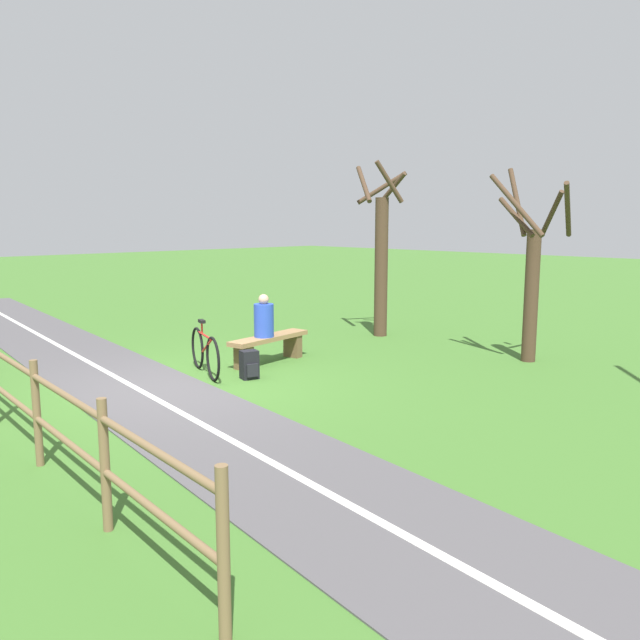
{
  "coord_description": "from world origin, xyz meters",
  "views": [
    {
      "loc": [
        5.09,
        8.31,
        2.52
      ],
      "look_at": [
        -1.32,
        1.65,
        1.08
      ],
      "focal_mm": 35.67,
      "sensor_mm": 36.0,
      "label": 1
    }
  ],
  "objects": [
    {
      "name": "ground_plane",
      "position": [
        0.0,
        0.0,
        0.0
      ],
      "size": [
        80.0,
        80.0,
        0.0
      ],
      "primitive_type": "plane",
      "color": "#3D6B28"
    },
    {
      "name": "paved_path",
      "position": [
        1.13,
        4.0,
        0.01
      ],
      "size": [
        6.09,
        35.99,
        0.02
      ],
      "primitive_type": "cube",
      "rotation": [
        0.0,
        0.0,
        -0.11
      ],
      "color": "#4C494C",
      "rests_on": "ground_plane"
    },
    {
      "name": "path_centre_line",
      "position": [
        1.13,
        4.0,
        0.02
      ],
      "size": [
        3.77,
        31.8,
        0.0
      ],
      "primitive_type": "cube",
      "rotation": [
        0.0,
        0.0,
        -0.11
      ],
      "color": "silver",
      "rests_on": "paved_path"
    },
    {
      "name": "bench",
      "position": [
        -1.97,
        -0.34,
        0.34
      ],
      "size": [
        1.8,
        0.65,
        0.5
      ],
      "rotation": [
        0.0,
        0.0,
        0.16
      ],
      "color": "#937047",
      "rests_on": "ground_plane"
    },
    {
      "name": "person_seated",
      "position": [
        -1.84,
        -0.31,
        0.82
      ],
      "size": [
        0.4,
        0.4,
        0.76
      ],
      "rotation": [
        0.0,
        0.0,
        0.16
      ],
      "color": "#2847B7",
      "rests_on": "bench"
    },
    {
      "name": "bicycle",
      "position": [
        -0.66,
        -0.42,
        0.38
      ],
      "size": [
        0.59,
        1.62,
        0.9
      ],
      "rotation": [
        0.0,
        0.0,
        1.24
      ],
      "color": "black",
      "rests_on": "ground_plane"
    },
    {
      "name": "backpack",
      "position": [
        -1.01,
        0.33,
        0.23
      ],
      "size": [
        0.31,
        0.3,
        0.46
      ],
      "rotation": [
        0.0,
        0.0,
        6.02
      ],
      "color": "black",
      "rests_on": "ground_plane"
    },
    {
      "name": "fence_roadside",
      "position": [
        2.76,
        0.84,
        0.66
      ],
      "size": [
        0.72,
        9.21,
        1.12
      ],
      "rotation": [
        0.0,
        0.0,
        1.5
      ],
      "color": "brown",
      "rests_on": "ground_plane"
    },
    {
      "name": "tree_near_bench",
      "position": [
        -5.42,
        2.81,
        1.56
      ],
      "size": [
        1.38,
        1.38,
        3.45
      ],
      "color": "#473323",
      "rests_on": "ground_plane"
    },
    {
      "name": "tree_far_left",
      "position": [
        -5.51,
        -0.79,
        1.77
      ],
      "size": [
        1.44,
        1.26,
        3.77
      ],
      "color": "#473323",
      "rests_on": "ground_plane"
    }
  ]
}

